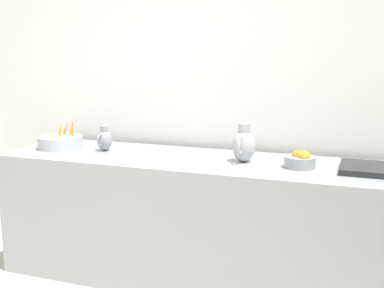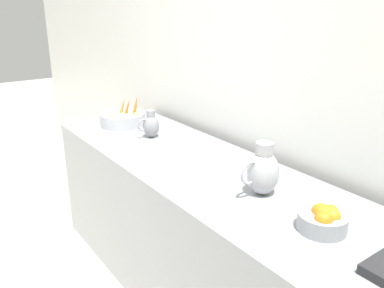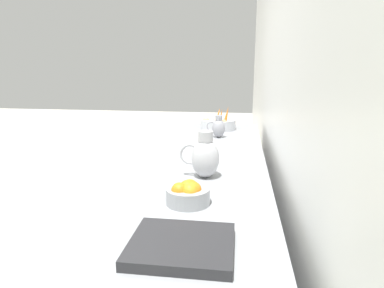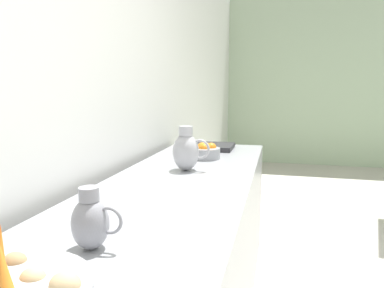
# 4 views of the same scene
# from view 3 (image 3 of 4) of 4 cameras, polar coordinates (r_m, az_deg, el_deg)

# --- Properties ---
(ground_plane) EXTENTS (16.15, 16.15, 0.00)m
(ground_plane) POSITION_cam_3_polar(r_m,az_deg,el_deg) (3.18, -25.98, -15.65)
(ground_plane) COLOR #B7B2A5
(tile_wall_left) EXTENTS (0.10, 9.14, 3.00)m
(tile_wall_left) POSITION_cam_3_polar(r_m,az_deg,el_deg) (1.61, 18.57, 13.83)
(tile_wall_left) COLOR white
(tile_wall_left) RESTS_ON ground_plane
(prep_counter) EXTENTS (0.73, 2.69, 0.87)m
(prep_counter) POSITION_cam_3_polar(r_m,az_deg,el_deg) (2.33, 2.40, -13.00)
(prep_counter) COLOR gray
(prep_counter) RESTS_ON ground_plane
(vegetable_colander) EXTENTS (0.33, 0.33, 0.22)m
(vegetable_colander) POSITION_cam_3_polar(r_m,az_deg,el_deg) (3.20, 4.33, 3.33)
(vegetable_colander) COLOR #ADAFB5
(vegetable_colander) RESTS_ON prep_counter
(orange_bowl) EXTENTS (0.19, 0.19, 0.11)m
(orange_bowl) POSITION_cam_3_polar(r_m,az_deg,el_deg) (1.51, -0.67, -8.13)
(orange_bowl) COLOR gray
(orange_bowl) RESTS_ON prep_counter
(metal_pitcher_tall) EXTENTS (0.21, 0.15, 0.25)m
(metal_pitcher_tall) POSITION_cam_3_polar(r_m,az_deg,el_deg) (1.84, 2.13, -2.12)
(metal_pitcher_tall) COLOR #A3A3A8
(metal_pitcher_tall) RESTS_ON prep_counter
(metal_pitcher_short) EXTENTS (0.15, 0.11, 0.18)m
(metal_pitcher_short) POSITION_cam_3_polar(r_m,az_deg,el_deg) (2.84, 4.39, 2.74)
(metal_pitcher_short) COLOR gray
(metal_pitcher_short) RESTS_ON prep_counter
(counter_sink_basin) EXTENTS (0.34, 0.30, 0.04)m
(counter_sink_basin) POSITION_cam_3_polar(r_m,az_deg,el_deg) (1.18, -1.73, -16.44)
(counter_sink_basin) COLOR #232326
(counter_sink_basin) RESTS_ON prep_counter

